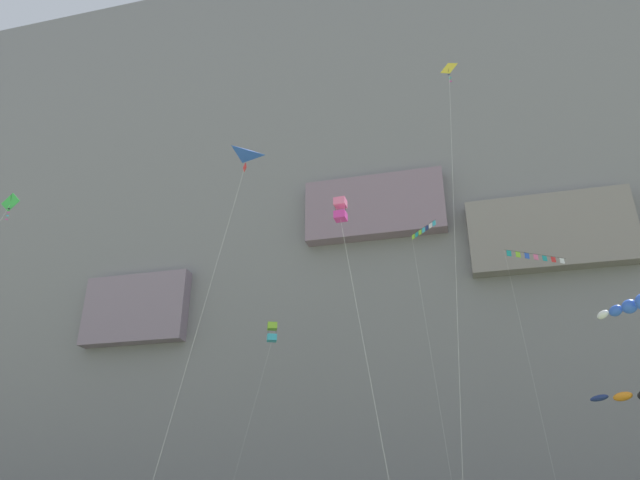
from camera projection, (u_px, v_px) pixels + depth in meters
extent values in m
cube|color=gray|center=(390.00, 231.00, 81.57)|extent=(180.00, 28.38, 76.53)
cube|color=gray|center=(141.00, 312.00, 69.87)|extent=(12.92, 4.15, 8.25)
cube|color=gray|center=(375.00, 210.00, 67.26)|extent=(15.78, 3.26, 7.54)
cube|color=gray|center=(550.00, 234.00, 61.01)|extent=(16.40, 2.85, 8.21)
ellipsoid|color=blue|center=(630.00, 306.00, 25.77)|extent=(0.90, 0.99, 0.69)
ellipsoid|color=blue|center=(616.00, 311.00, 26.60)|extent=(0.77, 0.92, 0.55)
ellipsoid|color=white|center=(603.00, 315.00, 27.44)|extent=(0.64, 0.84, 0.41)
cube|color=yellow|center=(449.00, 68.00, 38.86)|extent=(1.16, 0.86, 1.34)
cylinder|color=black|center=(449.00, 68.00, 38.86)|extent=(0.16, 0.50, 1.06)
cube|color=navy|center=(449.00, 74.00, 38.65)|extent=(0.16, 0.06, 0.08)
cube|color=teal|center=(450.00, 78.00, 38.51)|extent=(0.17, 0.04, 0.08)
cube|color=#CC3399|center=(451.00, 81.00, 38.39)|extent=(0.17, 0.03, 0.08)
cylinder|color=silver|center=(455.00, 259.00, 30.63)|extent=(1.80, 4.99, 29.08)
cube|color=green|center=(11.00, 202.00, 44.64)|extent=(1.48, 0.38, 1.41)
cylinder|color=black|center=(11.00, 202.00, 44.64)|extent=(0.24, 0.46, 1.12)
cube|color=black|center=(9.00, 209.00, 44.42)|extent=(0.14, 0.13, 0.09)
cube|color=#CC3399|center=(8.00, 212.00, 44.28)|extent=(0.16, 0.09, 0.09)
cube|color=#38B2D1|center=(7.00, 216.00, 44.15)|extent=(0.14, 0.13, 0.09)
cube|color=#CC3399|center=(7.00, 219.00, 44.02)|extent=(0.15, 0.12, 0.09)
cylinder|color=black|center=(535.00, 254.00, 52.77)|extent=(5.58, 3.45, 0.03)
cube|color=teal|center=(509.00, 253.00, 51.88)|extent=(0.45, 0.31, 0.53)
cube|color=#8CCC33|center=(518.00, 255.00, 52.14)|extent=(0.42, 0.28, 0.53)
cube|color=blue|center=(527.00, 256.00, 52.40)|extent=(0.42, 0.28, 0.53)
cube|color=pink|center=(536.00, 257.00, 52.65)|extent=(0.43, 0.29, 0.53)
cube|color=teal|center=(545.00, 258.00, 52.91)|extent=(0.45, 0.31, 0.53)
cube|color=red|center=(553.00, 260.00, 53.16)|extent=(0.44, 0.31, 0.53)
cube|color=white|center=(562.00, 261.00, 53.42)|extent=(0.44, 0.31, 0.53)
cylinder|color=silver|center=(534.00, 383.00, 46.23)|extent=(1.49, 1.08, 23.68)
pyramid|color=blue|center=(242.00, 170.00, 38.76)|extent=(2.01, 1.96, 0.45)
cube|color=red|center=(245.00, 167.00, 38.31)|extent=(0.40, 0.44, 0.57)
cylinder|color=silver|center=(197.00, 330.00, 31.69)|extent=(2.44, 4.59, 23.00)
ellipsoid|color=orange|center=(623.00, 396.00, 35.07)|extent=(1.29, 1.14, 0.60)
ellipsoid|color=navy|center=(599.00, 398.00, 36.11)|extent=(1.19, 1.01, 0.45)
cylinder|color=black|center=(423.00, 228.00, 51.01)|extent=(2.31, 2.64, 0.02)
cube|color=#8CCC33|center=(413.00, 237.00, 52.11)|extent=(0.30, 0.33, 0.45)
cube|color=teal|center=(417.00, 235.00, 51.71)|extent=(0.31, 0.34, 0.45)
cube|color=#8CCC33|center=(420.00, 232.00, 51.31)|extent=(0.29, 0.33, 0.44)
cube|color=#38B2D1|center=(423.00, 230.00, 50.91)|extent=(0.29, 0.32, 0.44)
cube|color=navy|center=(427.00, 228.00, 50.51)|extent=(0.31, 0.34, 0.45)
cube|color=white|center=(430.00, 226.00, 50.11)|extent=(0.30, 0.33, 0.45)
cube|color=#38B2D1|center=(434.00, 223.00, 49.70)|extent=(0.29, 0.32, 0.44)
cylinder|color=silver|center=(433.00, 369.00, 44.91)|extent=(2.16, 4.47, 25.07)
cube|color=pink|center=(340.00, 203.00, 31.49)|extent=(0.66, 0.66, 0.44)
cube|color=#CC3399|center=(341.00, 216.00, 31.15)|extent=(0.66, 0.66, 0.44)
cylinder|color=black|center=(346.00, 209.00, 31.26)|extent=(0.02, 0.02, 1.18)
cylinder|color=black|center=(335.00, 210.00, 31.39)|extent=(0.02, 0.02, 1.18)
cylinder|color=silver|center=(369.00, 373.00, 26.71)|extent=(2.68, 1.25, 16.60)
cube|color=#8CCC33|center=(272.00, 326.00, 55.77)|extent=(1.17, 1.17, 0.62)
cube|color=#38B2D1|center=(272.00, 338.00, 55.29)|extent=(1.17, 1.17, 0.62)
cylinder|color=black|center=(276.00, 332.00, 55.44)|extent=(0.03, 0.03, 1.68)
cylinder|color=black|center=(268.00, 332.00, 55.62)|extent=(0.03, 0.03, 1.68)
cylinder|color=silver|center=(246.00, 435.00, 50.31)|extent=(2.91, 3.45, 17.22)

